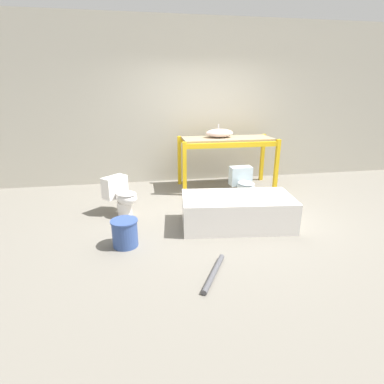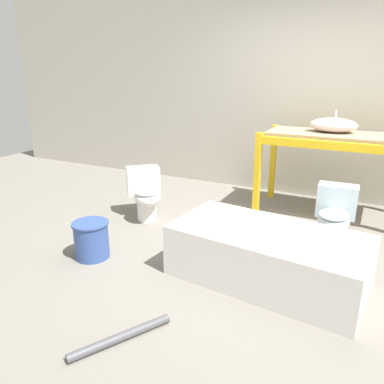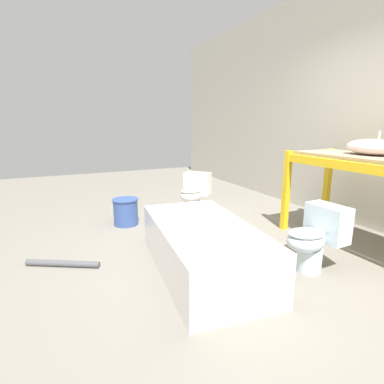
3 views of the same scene
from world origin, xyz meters
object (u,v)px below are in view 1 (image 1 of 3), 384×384
(bathtub_main, at_px, (237,209))
(toilet_far, at_px, (121,195))
(sink_basin, at_px, (219,133))
(toilet_near, at_px, (243,184))
(bucket_white, at_px, (125,232))

(bathtub_main, distance_m, toilet_far, 1.79)
(sink_basin, distance_m, bathtub_main, 2.03)
(bathtub_main, xyz_separation_m, toilet_far, (-1.65, 0.70, 0.07))
(toilet_near, bearing_deg, toilet_far, -175.96)
(toilet_far, bearing_deg, toilet_near, -36.14)
(sink_basin, relative_size, toilet_far, 0.85)
(bathtub_main, relative_size, bucket_white, 4.67)
(bathtub_main, bearing_deg, sink_basin, 90.07)
(toilet_near, distance_m, bucket_white, 2.35)
(sink_basin, bearing_deg, toilet_near, -77.41)
(toilet_far, bearing_deg, bathtub_main, -65.45)
(sink_basin, xyz_separation_m, toilet_far, (-1.85, -1.15, -0.75))
(bucket_white, bearing_deg, toilet_far, 94.61)
(sink_basin, bearing_deg, toilet_far, -148.28)
(sink_basin, bearing_deg, bucket_white, -129.00)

